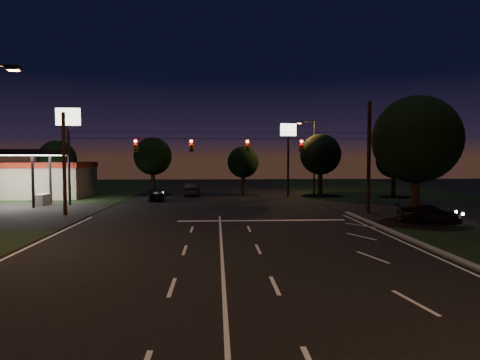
{
  "coord_description": "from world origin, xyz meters",
  "views": [
    {
      "loc": [
        -0.24,
        -18.75,
        4.5
      ],
      "look_at": [
        1.34,
        9.91,
        3.0
      ],
      "focal_mm": 32.0,
      "sensor_mm": 36.0,
      "label": 1
    }
  ],
  "objects": [
    {
      "name": "car_cross",
      "position": [
        14.52,
        10.0,
        0.63
      ],
      "size": [
        4.56,
        2.51,
        1.25
      ],
      "primitive_type": "imported",
      "rotation": [
        0.0,
        0.0,
        1.39
      ],
      "color": "black",
      "rests_on": "ground"
    },
    {
      "name": "tree_right_near",
      "position": [
        13.53,
        10.17,
        5.68
      ],
      "size": [
        6.0,
        6.0,
        8.76
      ],
      "color": "black",
      "rests_on": "ground"
    },
    {
      "name": "stop_bar",
      "position": [
        3.0,
        11.5,
        0.01
      ],
      "size": [
        12.0,
        0.5,
        0.01
      ],
      "primitive_type": "cube",
      "color": "silver",
      "rests_on": "ground"
    },
    {
      "name": "cross_street_right",
      "position": [
        20.0,
        16.0,
        0.0
      ],
      "size": [
        20.0,
        16.0,
        0.02
      ],
      "primitive_type": "cube",
      "color": "black",
      "rests_on": "ground"
    },
    {
      "name": "tree_far_d",
      "position": [
        12.02,
        31.13,
        4.83
      ],
      "size": [
        4.8,
        4.8,
        7.3
      ],
      "color": "black",
      "rests_on": "ground"
    },
    {
      "name": "tree_far_c",
      "position": [
        3.02,
        33.1,
        3.9
      ],
      "size": [
        3.8,
        3.8,
        5.86
      ],
      "color": "black",
      "rests_on": "ground"
    },
    {
      "name": "pole_sign_right",
      "position": [
        8.0,
        30.0,
        6.24
      ],
      "size": [
        1.8,
        0.3,
        8.4
      ],
      "color": "black",
      "rests_on": "ground"
    },
    {
      "name": "utility_pole_left",
      "position": [
        -12.0,
        15.0,
        0.0
      ],
      "size": [
        0.28,
        0.28,
        8.0
      ],
      "primitive_type": "cylinder",
      "color": "black",
      "rests_on": "ground"
    },
    {
      "name": "car_oncoming_a",
      "position": [
        -6.49,
        26.01,
        0.67
      ],
      "size": [
        1.98,
        4.07,
        1.34
      ],
      "primitive_type": "imported",
      "rotation": [
        0.0,
        0.0,
        3.24
      ],
      "color": "black",
      "rests_on": "ground"
    },
    {
      "name": "gas_station",
      "position": [
        -21.86,
        30.39,
        2.38
      ],
      "size": [
        14.2,
        16.1,
        5.25
      ],
      "color": "gray",
      "rests_on": "ground"
    },
    {
      "name": "center_line",
      "position": [
        0.0,
        -6.0,
        0.01
      ],
      "size": [
        0.14,
        40.0,
        0.01
      ],
      "primitive_type": "cube",
      "color": "silver",
      "rests_on": "ground"
    },
    {
      "name": "utility_pole_right",
      "position": [
        12.0,
        15.0,
        0.0
      ],
      "size": [
        0.3,
        0.3,
        9.0
      ],
      "primitive_type": "cylinder",
      "color": "black",
      "rests_on": "ground"
    },
    {
      "name": "tree_far_a",
      "position": [
        -17.98,
        30.12,
        4.26
      ],
      "size": [
        4.2,
        4.2,
        6.42
      ],
      "color": "black",
      "rests_on": "ground"
    },
    {
      "name": "car_oncoming_b",
      "position": [
        -3.1,
        31.62,
        0.77
      ],
      "size": [
        1.73,
        4.7,
        1.53
      ],
      "primitive_type": "imported",
      "rotation": [
        0.0,
        0.0,
        3.12
      ],
      "color": "black",
      "rests_on": "ground"
    },
    {
      "name": "tree_far_e",
      "position": [
        20.02,
        29.11,
        4.11
      ],
      "size": [
        4.0,
        4.0,
        6.18
      ],
      "color": "black",
      "rests_on": "ground"
    },
    {
      "name": "signal_span",
      "position": [
        -0.0,
        14.96,
        5.5
      ],
      "size": [
        24.0,
        0.4,
        1.56
      ],
      "color": "black",
      "rests_on": "ground"
    },
    {
      "name": "street_light_right_far",
      "position": [
        11.24,
        32.0,
        5.24
      ],
      "size": [
        2.2,
        0.35,
        9.0
      ],
      "color": "black",
      "rests_on": "ground"
    },
    {
      "name": "tree_far_b",
      "position": [
        -7.98,
        34.13,
        4.61
      ],
      "size": [
        4.6,
        4.6,
        6.98
      ],
      "color": "black",
      "rests_on": "ground"
    },
    {
      "name": "ground",
      "position": [
        0.0,
        0.0,
        0.0
      ],
      "size": [
        140.0,
        140.0,
        0.0
      ],
      "primitive_type": "plane",
      "color": "black",
      "rests_on": "ground"
    },
    {
      "name": "pole_sign_left_near",
      "position": [
        -14.0,
        22.0,
        6.98
      ],
      "size": [
        2.2,
        0.3,
        9.1
      ],
      "color": "black",
      "rests_on": "ground"
    }
  ]
}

